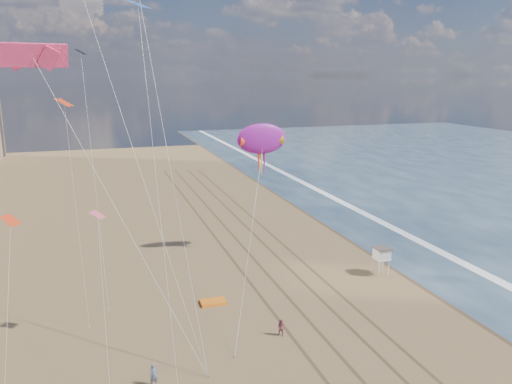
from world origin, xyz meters
The scene contains 9 objects.
wet_sand centered at (19.00, 40.00, 0.00)m, with size 260.00×260.00×0.00m, color #42301E.
foam centered at (23.20, 40.00, 0.00)m, with size 260.00×260.00×0.00m, color white.
tracks centered at (2.55, 30.00, 0.01)m, with size 7.68×120.00×0.01m.
lifeguard_stand centered at (12.57, 23.95, 2.34)m, with size 1.68×1.68×3.04m.
grounded_kite centered at (-5.86, 22.76, 0.13)m, with size 2.33×1.48×0.26m, color orange.
show_kite centered at (2.54, 33.83, 13.62)m, with size 7.04×10.85×25.67m.
kite_flyer_a centered at (-12.54, 11.62, 0.85)m, with size 0.62×0.41×1.70m, color slate.
kite_flyer_b centered at (-1.97, 15.24, 0.74)m, with size 0.72×0.56×1.48m, color #9C4F5A.
small_kites centered at (-15.77, 22.40, 18.94)m, with size 10.62×19.75×15.24m.
Camera 1 is at (-15.18, -18.98, 20.55)m, focal length 35.00 mm.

